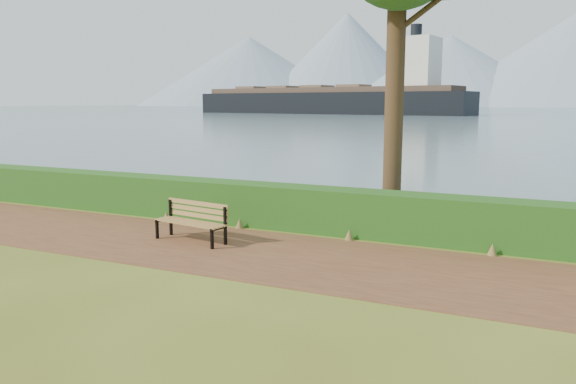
% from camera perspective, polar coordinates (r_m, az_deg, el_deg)
% --- Properties ---
extents(ground, '(140.00, 140.00, 0.00)m').
position_cam_1_polar(ground, '(10.97, -5.30, -6.40)').
color(ground, '#4F5A19').
rests_on(ground, ground).
extents(path, '(40.00, 3.40, 0.01)m').
position_cam_1_polar(path, '(11.22, -4.53, -6.01)').
color(path, '#542B1D').
rests_on(path, ground).
extents(hedge, '(32.00, 0.85, 1.00)m').
position_cam_1_polar(hedge, '(13.10, 0.40, -1.55)').
color(hedge, '#1D4A15').
rests_on(hedge, ground).
extents(water, '(700.00, 510.00, 0.00)m').
position_cam_1_polar(water, '(269.18, 24.08, 7.73)').
color(water, '#415B69').
rests_on(water, ground).
extents(mountains, '(585.00, 190.00, 70.00)m').
position_cam_1_polar(mountains, '(416.15, 23.46, 11.81)').
color(mountains, gray).
rests_on(mountains, ground).
extents(bench, '(1.74, 0.75, 0.84)m').
position_cam_1_polar(bench, '(12.05, -9.63, -2.69)').
color(bench, black).
rests_on(bench, ground).
extents(cargo_ship, '(73.14, 23.14, 21.93)m').
position_cam_1_polar(cargo_ship, '(140.15, 4.76, 9.25)').
color(cargo_ship, black).
rests_on(cargo_ship, ground).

